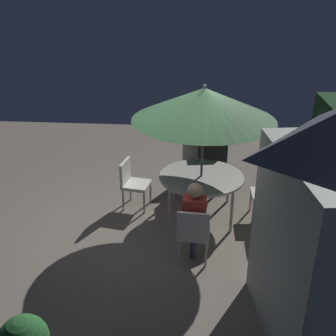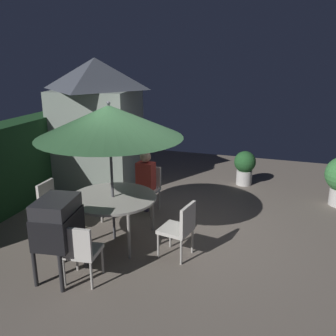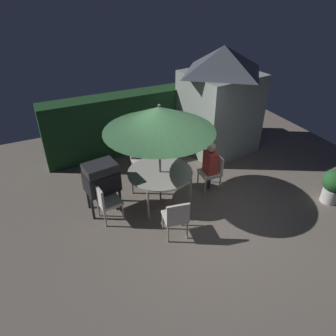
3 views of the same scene
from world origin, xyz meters
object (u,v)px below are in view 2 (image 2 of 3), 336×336
at_px(bbq_grill, 57,223).
at_px(chair_far_side, 53,203).
at_px(chair_toward_hedge, 80,250).
at_px(patio_table, 113,200).
at_px(patio_umbrella, 109,121).
at_px(chair_near_shed, 148,186).
at_px(garden_shed, 98,121).
at_px(person_in_red, 146,175).
at_px(chair_toward_house, 180,227).
at_px(potted_plant_by_grill, 245,166).

height_order(bbq_grill, chair_far_side, bbq_grill).
bearing_deg(chair_toward_hedge, patio_table, 6.52).
bearing_deg(chair_far_side, patio_umbrella, -89.16).
xyz_separation_m(patio_table, patio_umbrella, (0.00, 0.00, 1.33)).
height_order(chair_near_shed, chair_toward_hedge, same).
height_order(garden_shed, chair_far_side, garden_shed).
bearing_deg(garden_shed, chair_far_side, -169.97).
relative_size(chair_near_shed, chair_far_side, 1.00).
bearing_deg(patio_table, person_in_red, -4.08).
xyz_separation_m(patio_umbrella, bbq_grill, (-1.29, 0.20, -1.21)).
distance_m(garden_shed, chair_toward_house, 4.18).
height_order(bbq_grill, chair_near_shed, bbq_grill).
xyz_separation_m(patio_table, person_in_red, (1.27, -0.09, 0.06)).
relative_size(bbq_grill, chair_far_side, 1.33).
height_order(patio_table, patio_umbrella, patio_umbrella).
bearing_deg(person_in_red, patio_table, 175.92).
xyz_separation_m(bbq_grill, chair_toward_house, (1.07, -1.46, -0.33)).
height_order(chair_toward_house, person_in_red, person_in_red).
bearing_deg(chair_toward_house, patio_umbrella, 80.12).
xyz_separation_m(garden_shed, patio_umbrella, (-2.60, -1.66, 0.53)).
distance_m(patio_umbrella, chair_far_side, 1.95).
xyz_separation_m(potted_plant_by_grill, person_in_red, (-2.28, 1.66, 0.32)).
bearing_deg(garden_shed, person_in_red, -127.33).
bearing_deg(chair_toward_house, garden_shed, 45.97).
bearing_deg(chair_toward_house, patio_table, 80.12).
distance_m(garden_shed, chair_far_side, 2.84).
bearing_deg(chair_near_shed, garden_shed, 54.58).
xyz_separation_m(patio_table, chair_toward_hedge, (-1.33, -0.15, -0.21)).
bearing_deg(patio_table, chair_toward_hedge, -173.48).
relative_size(chair_toward_hedge, potted_plant_by_grill, 1.08).
height_order(bbq_grill, chair_toward_house, bbq_grill).
height_order(patio_umbrella, bbq_grill, patio_umbrella).
distance_m(chair_near_shed, potted_plant_by_grill, 2.74).
bearing_deg(patio_umbrella, chair_far_side, 90.84).
bearing_deg(potted_plant_by_grill, bbq_grill, 158.03).
height_order(patio_table, chair_toward_hedge, chair_toward_hedge).
distance_m(chair_toward_house, potted_plant_by_grill, 3.80).
xyz_separation_m(garden_shed, bbq_grill, (-3.89, -1.46, -0.67)).
distance_m(chair_toward_house, person_in_red, 1.91).
relative_size(chair_toward_house, person_in_red, 0.71).
bearing_deg(patio_umbrella, person_in_red, -4.08).
xyz_separation_m(chair_toward_hedge, potted_plant_by_grill, (4.88, -1.60, -0.05)).
bearing_deg(chair_near_shed, person_in_red, 175.92).
xyz_separation_m(chair_near_shed, person_in_red, (-0.09, 0.01, 0.26)).
bearing_deg(patio_umbrella, potted_plant_by_grill, -26.25).
xyz_separation_m(patio_umbrella, chair_toward_hedge, (-1.33, -0.15, -1.53)).
relative_size(patio_table, chair_toward_hedge, 1.63).
bearing_deg(chair_toward_hedge, bbq_grill, 82.31).
bearing_deg(person_in_red, chair_near_shed, -4.08).
bearing_deg(bbq_grill, patio_umbrella, -8.89).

